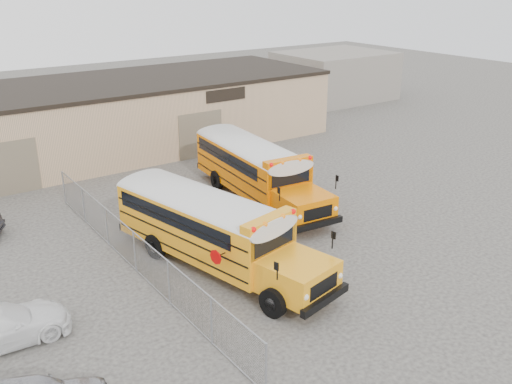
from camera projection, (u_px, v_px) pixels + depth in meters
ground at (297, 260)px, 24.25m from camera, size 120.00×120.00×0.00m
warehouse at (112, 115)px, 38.66m from camera, size 30.20×10.20×4.67m
chainlink_fence at (135, 251)px, 22.99m from camera, size 0.07×18.07×1.81m
distant_building_right at (334, 76)px, 54.67m from camera, size 10.00×8.00×4.40m
school_bus_left at (119, 187)px, 27.31m from camera, size 4.78×10.96×3.12m
school_bus_right at (204, 138)px, 35.54m from camera, size 3.58×10.86×3.12m
tarp_bundle at (298, 261)px, 22.72m from camera, size 0.96×0.96×1.31m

